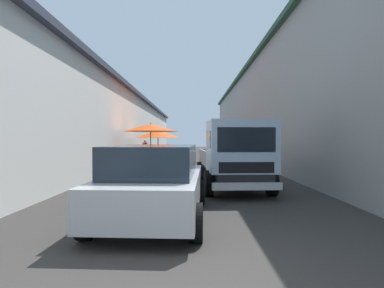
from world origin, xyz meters
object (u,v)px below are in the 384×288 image
at_px(hatchback_car, 155,182).
at_px(plastic_stool, 151,175).
at_px(fruit_stall_mid_lane, 226,135).
at_px(vendor_in_shade, 247,155).
at_px(delivery_truck, 236,157).
at_px(fruit_stall_near_left, 150,133).
at_px(vendor_by_crates, 145,149).
at_px(fruit_stall_near_right, 158,136).

height_order(hatchback_car, plastic_stool, hatchback_car).
height_order(fruit_stall_mid_lane, vendor_in_shade, fruit_stall_mid_lane).
bearing_deg(hatchback_car, delivery_truck, -33.18).
bearing_deg(fruit_stall_near_left, vendor_by_crates, 11.73).
bearing_deg(vendor_in_shade, fruit_stall_near_left, 67.29).
bearing_deg(fruit_stall_near_right, hatchback_car, -173.73).
bearing_deg(vendor_in_shade, vendor_by_crates, 38.14).
relative_size(fruit_stall_mid_lane, vendor_by_crates, 1.78).
bearing_deg(hatchback_car, fruit_stall_mid_lane, -11.42).
distance_m(fruit_stall_near_left, delivery_truck, 7.22).
bearing_deg(fruit_stall_near_left, fruit_stall_near_right, -0.79).
xyz_separation_m(fruit_stall_near_right, vendor_in_shade, (-5.09, -4.51, -0.88)).
xyz_separation_m(fruit_stall_mid_lane, plastic_stool, (-10.01, 3.66, -1.50)).
distance_m(fruit_stall_mid_lane, plastic_stool, 10.77).
distance_m(delivery_truck, vendor_by_crates, 12.44).
distance_m(fruit_stall_near_right, delivery_truck, 10.09).
distance_m(fruit_stall_near_right, plastic_stool, 8.15).
distance_m(hatchback_car, delivery_truck, 3.69).
relative_size(fruit_stall_mid_lane, plastic_stool, 6.32).
bearing_deg(fruit_stall_near_left, hatchback_car, -171.36).
relative_size(fruit_stall_mid_lane, hatchback_car, 0.69).
distance_m(fruit_stall_near_left, vendor_by_crates, 5.50).
distance_m(hatchback_car, vendor_by_crates, 14.88).
height_order(fruit_stall_near_left, vendor_in_shade, fruit_stall_near_left).
xyz_separation_m(fruit_stall_near_left, fruit_stall_mid_lane, (5.20, -4.36, -0.04)).
bearing_deg(delivery_truck, vendor_in_shade, -14.31).
height_order(vendor_in_shade, plastic_stool, vendor_in_shade).
distance_m(fruit_stall_mid_lane, vendor_in_shade, 7.17).
distance_m(fruit_stall_near_right, hatchback_car, 12.67).
height_order(delivery_truck, vendor_in_shade, delivery_truck).
relative_size(vendor_by_crates, plastic_stool, 3.54).
height_order(fruit_stall_near_left, hatchback_car, fruit_stall_near_left).
relative_size(fruit_stall_near_right, vendor_by_crates, 1.74).
bearing_deg(fruit_stall_mid_lane, vendor_by_crates, 88.99).
bearing_deg(vendor_by_crates, fruit_stall_near_left, -168.27).
distance_m(fruit_stall_near_left, hatchback_car, 9.54).
bearing_deg(vendor_by_crates, vendor_in_shade, -141.86).
bearing_deg(fruit_stall_near_right, fruit_stall_near_left, 179.21).
xyz_separation_m(fruit_stall_mid_lane, hatchback_car, (-14.57, 2.94, -1.09)).
bearing_deg(plastic_stool, fruit_stall_mid_lane, -20.10).
height_order(fruit_stall_mid_lane, fruit_stall_near_right, fruit_stall_mid_lane).
distance_m(vendor_in_shade, plastic_stool, 4.86).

